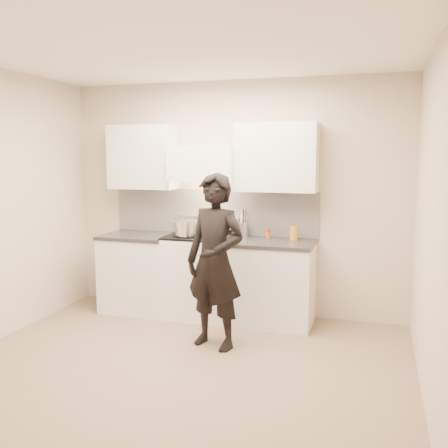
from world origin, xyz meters
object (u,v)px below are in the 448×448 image
Objects in this scene: counter_right at (272,282)px; utensil_crock at (243,228)px; wok at (220,225)px; stove at (201,276)px; person at (215,261)px.

utensil_crock is (-0.38, 0.19, 0.56)m from counter_right.
wok reaches higher than counter_right.
utensil_crock reaches higher than stove.
counter_right is 1.00m from person.
counter_right is 0.55× the size of person.
person is at bearing -75.37° from wok.
stove is 1.02m from person.
person is at bearing -61.90° from stove.
stove is 0.57× the size of person.
utensil_crock is (0.25, 0.07, -0.04)m from wok.
person is at bearing -90.03° from utensil_crock.
person is (0.45, -0.84, 0.37)m from stove.
counter_right is at bearing 0.00° from stove.
person reaches higher than utensil_crock.
stove is at bearing 133.74° from person.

